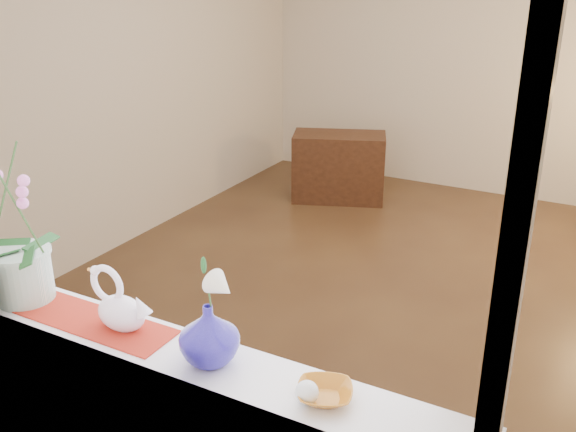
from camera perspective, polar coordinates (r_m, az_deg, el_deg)
name	(u,v)px	position (r m, az deg, el deg)	size (l,w,h in m)	color
ground	(392,294)	(4.58, 9.20, -6.84)	(5.00, 5.00, 0.00)	#382317
wall_back	(492,55)	(6.51, 17.65, 13.48)	(4.50, 0.10, 2.70)	beige
wall_front	(135,248)	(2.00, -13.46, -2.77)	(4.50, 0.10, 2.70)	beige
wall_left	(127,74)	(5.26, -14.08, 12.13)	(0.10, 5.00, 2.70)	beige
windowsill	(171,353)	(2.30, -10.32, -11.86)	(2.20, 0.26, 0.04)	white
window_frame	(131,133)	(1.91, -13.77, 7.17)	(2.22, 0.06, 1.60)	white
runner	(89,320)	(2.52, -17.24, -8.80)	(0.70, 0.20, 0.01)	maroon
orchid_pot	(14,217)	(2.61, -23.21, -0.12)	(0.24, 0.24, 0.70)	silver
swan	(120,301)	(2.38, -14.70, -7.29)	(0.27, 0.12, 0.23)	white
blue_vase	(209,330)	(2.14, -7.05, -10.04)	(0.23, 0.23, 0.24)	navy
lily	(206,272)	(2.04, -7.32, -4.95)	(0.13, 0.08, 0.18)	silver
paperweight	(307,392)	(1.99, 1.69, -15.40)	(0.07, 0.07, 0.07)	silver
amber_dish	(325,394)	(2.02, 3.29, -15.54)	(0.14, 0.14, 0.04)	#AE6517
side_table	(339,167)	(6.21, 4.52, 4.36)	(0.87, 0.43, 0.65)	black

